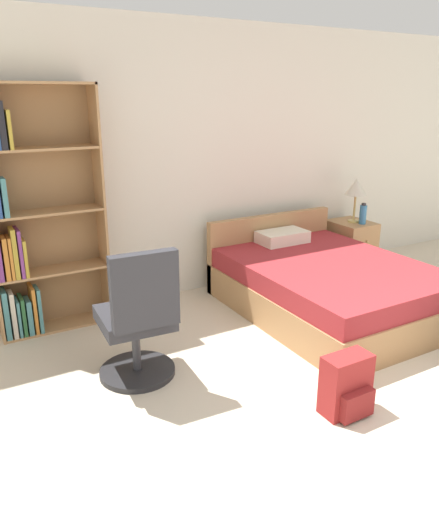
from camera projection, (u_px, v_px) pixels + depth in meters
The scene contains 8 objects.
wall_back at pixel (211, 162), 4.94m from camera, with size 9.00×0.06×2.60m.
bookshelf at pixel (30, 220), 4.02m from camera, with size 0.92×0.28×2.03m.
bed at pixel (324, 285), 4.62m from camera, with size 1.48×1.97×0.74m.
office_chair at pixel (138, 323), 3.41m from camera, with size 0.54×0.60×1.00m.
nightstand at pixel (350, 246), 5.71m from camera, with size 0.41×0.50×0.56m.
table_lamp at pixel (356, 188), 5.50m from camera, with size 0.24×0.24×0.49m.
water_bottle at pixel (363, 214), 5.51m from camera, with size 0.08×0.08×0.23m.
backpack_red at pixel (347, 386), 3.13m from camera, with size 0.31×0.22×0.39m.
Camera 1 is at (-2.39, -1.14, 1.93)m, focal length 35.00 mm.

